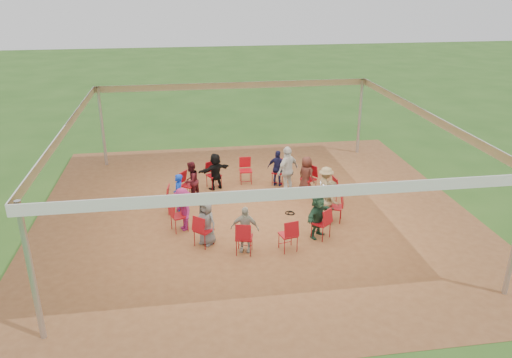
{
  "coord_description": "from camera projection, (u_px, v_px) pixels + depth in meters",
  "views": [
    {
      "loc": [
        -2.01,
        -13.58,
        6.67
      ],
      "look_at": [
        0.09,
        0.3,
        0.99
      ],
      "focal_mm": 35.0,
      "sensor_mm": 36.0,
      "label": 1
    }
  ],
  "objects": [
    {
      "name": "chair_5",
      "position": [
        188.0,
        185.0,
        16.08
      ],
      "size": [
        0.6,
        0.6,
        0.9
      ],
      "primitive_type": null,
      "rotation": [
        0.0,
        0.0,
        -2.19
      ],
      "color": "#A50C14",
      "rests_on": "ground"
    },
    {
      "name": "standing_person",
      "position": [
        288.0,
        170.0,
        16.29
      ],
      "size": [
        1.05,
        0.98,
        1.63
      ],
      "primitive_type": "imported",
      "rotation": [
        0.0,
        0.0,
        3.81
      ],
      "color": "silver",
      "rests_on": "ground"
    },
    {
      "name": "person_seated_3",
      "position": [
        215.0,
        171.0,
        16.72
      ],
      "size": [
        1.24,
        0.92,
        1.26
      ],
      "primitive_type": "imported",
      "rotation": [
        0.0,
        0.0,
        -2.68
      ],
      "color": "black",
      "rests_on": "ground"
    },
    {
      "name": "chair_0",
      "position": [
        329.0,
        191.0,
        15.62
      ],
      "size": [
        0.48,
        0.46,
        0.9
      ],
      "primitive_type": null,
      "rotation": [
        0.0,
        0.0,
        1.67
      ],
      "color": "#A50C14",
      "rests_on": "ground"
    },
    {
      "name": "chair_9",
      "position": [
        244.0,
        238.0,
        12.84
      ],
      "size": [
        0.52,
        0.53,
        0.9
      ],
      "primitive_type": null,
      "rotation": [
        0.0,
        0.0,
        -0.26
      ],
      "color": "#A50C14",
      "rests_on": "ground"
    },
    {
      "name": "chair_7",
      "position": [
        179.0,
        216.0,
        14.0
      ],
      "size": [
        0.56,
        0.54,
        0.9
      ],
      "primitive_type": null,
      "rotation": [
        0.0,
        0.0,
        -1.23
      ],
      "color": "#A50C14",
      "rests_on": "ground"
    },
    {
      "name": "dirt_patch",
      "position": [
        255.0,
        213.0,
        15.23
      ],
      "size": [
        13.0,
        13.0,
        0.0
      ],
      "primitive_type": "plane",
      "color": "brown",
      "rests_on": "ground"
    },
    {
      "name": "chair_11",
      "position": [
        321.0,
        223.0,
        13.6
      ],
      "size": [
        0.61,
        0.61,
        0.9
      ],
      "primitive_type": null,
      "rotation": [
        0.0,
        0.0,
        0.71
      ],
      "color": "#A50C14",
      "rests_on": "ground"
    },
    {
      "name": "person_seated_5",
      "position": [
        179.0,
        194.0,
        14.97
      ],
      "size": [
        0.36,
        0.5,
        1.26
      ],
      "primitive_type": "imported",
      "rotation": [
        0.0,
        0.0,
        -1.71
      ],
      "color": "#0E34B7",
      "rests_on": "ground"
    },
    {
      "name": "chair_1",
      "position": [
        308.0,
        179.0,
        16.56
      ],
      "size": [
        0.6,
        0.59,
        0.9
      ],
      "primitive_type": null,
      "rotation": [
        0.0,
        0.0,
        2.16
      ],
      "color": "#A50C14",
      "rests_on": "ground"
    },
    {
      "name": "chair_4",
      "position": [
        214.0,
        175.0,
        16.88
      ],
      "size": [
        0.57,
        0.58,
        0.9
      ],
      "primitive_type": null,
      "rotation": [
        0.0,
        0.0,
        -2.68
      ],
      "color": "#A50C14",
      "rests_on": "ground"
    },
    {
      "name": "chair_6",
      "position": [
        175.0,
        200.0,
        15.04
      ],
      "size": [
        0.49,
        0.48,
        0.9
      ],
      "primitive_type": null,
      "rotation": [
        0.0,
        0.0,
        -1.71
      ],
      "color": "#A50C14",
      "rests_on": "ground"
    },
    {
      "name": "ground",
      "position": [
        255.0,
        213.0,
        15.23
      ],
      "size": [
        80.0,
        80.0,
        0.0
      ],
      "primitive_type": "plane",
      "color": "#2D571B",
      "rests_on": "ground"
    },
    {
      "name": "person_seated_10",
      "position": [
        331.0,
        201.0,
        14.51
      ],
      "size": [
        0.56,
        0.7,
        1.26
      ],
      "primitive_type": "imported",
      "rotation": [
        0.0,
        0.0,
        1.19
      ],
      "color": "#99845A",
      "rests_on": "ground"
    },
    {
      "name": "person_seated_4",
      "position": [
        191.0,
        181.0,
        15.96
      ],
      "size": [
        0.64,
        0.7,
        1.26
      ],
      "primitive_type": "imported",
      "rotation": [
        0.0,
        0.0,
        -2.19
      ],
      "color": "#421017",
      "rests_on": "ground"
    },
    {
      "name": "chair_3",
      "position": [
        246.0,
        171.0,
        17.27
      ],
      "size": [
        0.43,
        0.45,
        0.9
      ],
      "primitive_type": null,
      "rotation": [
        0.0,
        0.0,
        3.12
      ],
      "color": "#A50C14",
      "rests_on": "ground"
    },
    {
      "name": "person_seated_1",
      "position": [
        306.0,
        175.0,
        16.41
      ],
      "size": [
        0.63,
        0.7,
        1.26
      ],
      "primitive_type": "imported",
      "rotation": [
        0.0,
        0.0,
        2.16
      ],
      "color": "#4E251D",
      "rests_on": "ground"
    },
    {
      "name": "person_seated_6",
      "position": [
        183.0,
        209.0,
        13.98
      ],
      "size": [
        0.65,
        0.9,
        1.26
      ],
      "primitive_type": "imported",
      "rotation": [
        0.0,
        0.0,
        -1.23
      ],
      "color": "#851B56",
      "rests_on": "ground"
    },
    {
      "name": "person_seated_8",
      "position": [
        245.0,
        229.0,
        12.88
      ],
      "size": [
        0.81,
        0.56,
        1.26
      ],
      "primitive_type": "imported",
      "rotation": [
        0.0,
        0.0,
        -0.26
      ],
      "color": "#AAA898",
      "rests_on": "ground"
    },
    {
      "name": "chair_8",
      "position": [
        204.0,
        230.0,
        13.21
      ],
      "size": [
        0.61,
        0.61,
        0.9
      ],
      "primitive_type": null,
      "rotation": [
        0.0,
        0.0,
        -0.74
      ],
      "color": "#A50C14",
      "rests_on": "ground"
    },
    {
      "name": "cable_coil",
      "position": [
        290.0,
        213.0,
        15.16
      ],
      "size": [
        0.34,
        0.34,
        0.03
      ],
      "rotation": [
        0.0,
        0.0,
        -0.24
      ],
      "color": "black",
      "rests_on": "ground"
    },
    {
      "name": "laptop",
      "position": [
        321.0,
        188.0,
        15.5
      ],
      "size": [
        0.31,
        0.37,
        0.24
      ],
      "rotation": [
        0.0,
        0.0,
        1.67
      ],
      "color": "#B7B7BC",
      "rests_on": "ground"
    },
    {
      "name": "chair_2",
      "position": [
        279.0,
        172.0,
        17.16
      ],
      "size": [
        0.58,
        0.59,
        0.9
      ],
      "primitive_type": null,
      "rotation": [
        0.0,
        0.0,
        2.64
      ],
      "color": "#A50C14",
      "rests_on": "ground"
    },
    {
      "name": "chair_12",
      "position": [
        335.0,
        207.0,
        14.55
      ],
      "size": [
        0.56,
        0.55,
        0.9
      ],
      "primitive_type": null,
      "rotation": [
        0.0,
        0.0,
        1.19
      ],
      "color": "#A50C14",
      "rests_on": "ground"
    },
    {
      "name": "tent",
      "position": [
        255.0,
        138.0,
        14.34
      ],
      "size": [
        10.33,
        10.33,
        3.0
      ],
      "color": "#B2B2B7",
      "rests_on": "ground"
    },
    {
      "name": "person_seated_2",
      "position": [
        278.0,
        168.0,
        16.98
      ],
      "size": [
        0.83,
        0.69,
        1.26
      ],
      "primitive_type": "imported",
      "rotation": [
        0.0,
        0.0,
        2.64
      ],
      "color": "#181940",
      "rests_on": "ground"
    },
    {
      "name": "person_seated_7",
      "position": [
        206.0,
        222.0,
        13.23
      ],
      "size": [
        0.69,
        0.67,
        1.26
      ],
      "primitive_type": "imported",
      "rotation": [
        0.0,
        0.0,
        -0.74
      ],
      "color": "slate",
      "rests_on": "ground"
    },
    {
      "name": "person_seated_0",
      "position": [
        326.0,
        186.0,
        15.52
      ],
      "size": [
        0.48,
        0.85,
        1.26
      ],
      "primitive_type": "imported",
      "rotation": [
        0.0,
        0.0,
        1.67
      ],
      "color": "#99845A",
      "rests_on": "ground"
    },
    {
      "name": "chair_10",
      "position": [
        288.0,
        235.0,
        12.98
      ],
      "size": [
        0.51,
        0.52,
        0.9
      ],
      "primitive_type": null,
      "rotation": [
        0.0,
        0.0,
        0.22
      ],
      "color": "#A50C14",
      "rests_on": "ground"
    },
    {
      "name": "person_seated_9",
      "position": [
        318.0,
        216.0,
        13.6
      ],
      "size": [
        1.17,
        1.09,
        1.26
      ],
      "primitive_type": "imported",
      "rotation": [
        0.0,
        0.0,
        0.71
      ],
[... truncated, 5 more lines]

